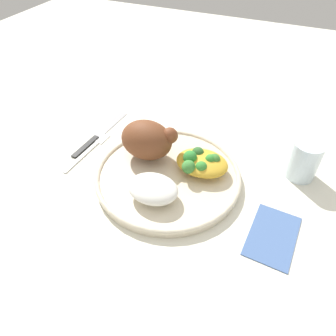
{
  "coord_description": "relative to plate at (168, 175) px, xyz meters",
  "views": [
    {
      "loc": [
        0.17,
        -0.39,
        0.43
      ],
      "look_at": [
        0.0,
        0.0,
        0.03
      ],
      "focal_mm": 33.46,
      "sensor_mm": 36.0,
      "label": 1
    }
  ],
  "objects": [
    {
      "name": "water_glass",
      "position": [
        0.23,
        0.11,
        0.03
      ],
      "size": [
        0.06,
        0.06,
        0.08
      ],
      "primitive_type": "cylinder",
      "color": "silver",
      "rests_on": "ground_plane"
    },
    {
      "name": "rice_pile",
      "position": [
        0.0,
        -0.06,
        0.03
      ],
      "size": [
        0.09,
        0.07,
        0.03
      ],
      "primitive_type": "ellipsoid",
      "color": "white",
      "rests_on": "plate"
    },
    {
      "name": "fork",
      "position": [
        -0.19,
        0.01,
        -0.01
      ],
      "size": [
        0.02,
        0.14,
        0.01
      ],
      "color": "silver",
      "rests_on": "ground_plane"
    },
    {
      "name": "plate",
      "position": [
        0.0,
        0.0,
        0.0
      ],
      "size": [
        0.28,
        0.28,
        0.02
      ],
      "color": "beige",
      "rests_on": "ground_plane"
    },
    {
      "name": "knife",
      "position": [
        -0.2,
        0.06,
        -0.01
      ],
      "size": [
        0.03,
        0.19,
        0.01
      ],
      "color": "black",
      "rests_on": "ground_plane"
    },
    {
      "name": "mac_cheese_with_broccoli",
      "position": [
        0.05,
        0.03,
        0.03
      ],
      "size": [
        0.1,
        0.08,
        0.04
      ],
      "color": "gold",
      "rests_on": "plate"
    },
    {
      "name": "ground_plane",
      "position": [
        0.0,
        0.0,
        -0.01
      ],
      "size": [
        2.0,
        2.0,
        0.0
      ],
      "primitive_type": "plane",
      "color": "silver"
    },
    {
      "name": "roasted_chicken",
      "position": [
        -0.06,
        0.03,
        0.05
      ],
      "size": [
        0.11,
        0.08,
        0.08
      ],
      "color": "brown",
      "rests_on": "plate"
    },
    {
      "name": "napkin",
      "position": [
        0.21,
        -0.05,
        -0.01
      ],
      "size": [
        0.08,
        0.12,
        0.0
      ],
      "primitive_type": "cube",
      "rotation": [
        0.0,
        0.0,
        -0.07
      ],
      "color": "#47669E",
      "rests_on": "ground_plane"
    }
  ]
}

